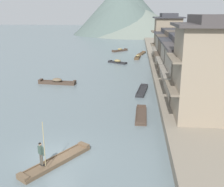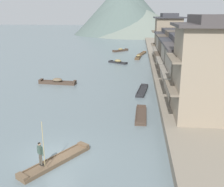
% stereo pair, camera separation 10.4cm
% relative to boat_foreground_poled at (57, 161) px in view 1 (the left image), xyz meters
% --- Properties ---
extents(ground_plane, '(400.00, 400.00, 0.00)m').
position_rel_boat_foreground_poled_xyz_m(ground_plane, '(-0.25, 0.95, -0.13)').
color(ground_plane, slate).
extents(riverbank_right, '(18.00, 110.00, 0.81)m').
position_rel_boat_foreground_poled_xyz_m(riverbank_right, '(16.60, 30.95, 0.28)').
color(riverbank_right, slate).
rests_on(riverbank_right, ground).
extents(boat_foreground_poled, '(3.84, 5.16, 0.39)m').
position_rel_boat_foreground_poled_xyz_m(boat_foreground_poled, '(0.00, 0.00, 0.00)').
color(boat_foreground_poled, brown).
rests_on(boat_foreground_poled, ground).
extents(boatman_person, '(0.51, 0.40, 3.04)m').
position_rel_boat_foreground_poled_xyz_m(boatman_person, '(-0.63, -1.01, 1.27)').
color(boatman_person, black).
rests_on(boatman_person, boat_foreground_poled).
extents(boat_moored_nearest, '(1.16, 4.91, 0.36)m').
position_rel_boat_foreground_poled_xyz_m(boat_moored_nearest, '(5.72, 9.13, -0.01)').
color(boat_moored_nearest, '#423328').
rests_on(boat_moored_nearest, ground).
extents(boat_moored_second, '(1.72, 5.46, 0.37)m').
position_rel_boat_foreground_poled_xyz_m(boat_moored_second, '(5.92, 17.69, -0.01)').
color(boat_moored_second, '#232326').
rests_on(boat_moored_second, ground).
extents(boat_moored_third, '(1.97, 4.69, 0.44)m').
position_rel_boat_foreground_poled_xyz_m(boat_moored_third, '(6.29, 50.43, 0.02)').
color(boat_moored_third, brown).
rests_on(boat_moored_third, ground).
extents(boat_moored_far, '(1.54, 5.44, 0.76)m').
position_rel_boat_foreground_poled_xyz_m(boat_moored_far, '(5.28, 44.17, 0.13)').
color(boat_moored_far, brown).
rests_on(boat_moored_far, ground).
extents(boat_midriver_drifting, '(5.42, 1.59, 0.84)m').
position_rel_boat_foreground_poled_xyz_m(boat_midriver_drifting, '(-5.96, 20.51, 0.16)').
color(boat_midriver_drifting, '#423328').
rests_on(boat_midriver_drifting, ground).
extents(boat_midriver_upstream, '(3.98, 3.07, 0.75)m').
position_rel_boat_foreground_poled_xyz_m(boat_midriver_upstream, '(1.30, 37.51, 0.15)').
color(boat_midriver_upstream, '#232326').
rests_on(boat_midriver_upstream, ground).
extents(boat_upstream_distant, '(3.97, 4.36, 0.80)m').
position_rel_boat_foreground_poled_xyz_m(boat_upstream_distant, '(0.64, 54.61, 0.15)').
color(boat_upstream_distant, '#423328').
rests_on(boat_upstream_distant, ground).
extents(house_waterfront_nearest, '(6.46, 6.03, 8.74)m').
position_rel_boat_foreground_poled_xyz_m(house_waterfront_nearest, '(11.22, 7.52, 4.99)').
color(house_waterfront_nearest, gray).
rests_on(house_waterfront_nearest, riverbank_right).
extents(house_waterfront_second, '(5.34, 7.83, 6.14)m').
position_rel_boat_foreground_poled_xyz_m(house_waterfront_second, '(10.67, 14.67, 3.68)').
color(house_waterfront_second, gray).
rests_on(house_waterfront_second, riverbank_right).
extents(house_waterfront_tall, '(6.04, 6.44, 6.14)m').
position_rel_boat_foreground_poled_xyz_m(house_waterfront_tall, '(11.02, 21.91, 3.69)').
color(house_waterfront_tall, gray).
rests_on(house_waterfront_tall, riverbank_right).
extents(house_waterfront_narrow, '(5.89, 5.80, 6.14)m').
position_rel_boat_foreground_poled_xyz_m(house_waterfront_narrow, '(10.94, 27.62, 3.69)').
color(house_waterfront_narrow, brown).
rests_on(house_waterfront_narrow, riverbank_right).
extents(house_waterfront_far, '(5.65, 6.93, 6.14)m').
position_rel_boat_foreground_poled_xyz_m(house_waterfront_far, '(10.82, 33.98, 3.68)').
color(house_waterfront_far, gray).
rests_on(house_waterfront_far, riverbank_right).
extents(house_waterfront_end, '(6.09, 6.63, 8.74)m').
position_rel_boat_foreground_poled_xyz_m(house_waterfront_end, '(11.04, 40.27, 4.98)').
color(house_waterfront_end, '#7F705B').
rests_on(house_waterfront_end, riverbank_right).
extents(hill_far_west, '(46.38, 46.38, 19.41)m').
position_rel_boat_foreground_poled_xyz_m(hill_far_west, '(-1.37, 112.88, 9.58)').
color(hill_far_west, '#4C5B56').
rests_on(hill_far_west, ground).
extents(hill_far_centre, '(45.87, 45.87, 24.25)m').
position_rel_boat_foreground_poled_xyz_m(hill_far_centre, '(-1.74, 116.65, 12.00)').
color(hill_far_centre, '#4C5B56').
rests_on(hill_far_centre, ground).
extents(hill_far_east, '(50.53, 50.53, 12.21)m').
position_rel_boat_foreground_poled_xyz_m(hill_far_east, '(5.73, 110.64, 5.98)').
color(hill_far_east, slate).
rests_on(hill_far_east, ground).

